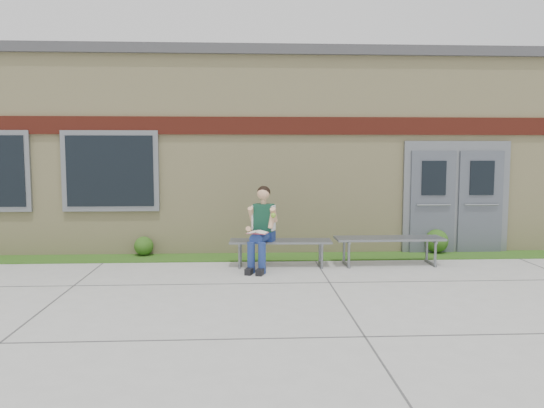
{
  "coord_description": "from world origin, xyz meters",
  "views": [
    {
      "loc": [
        -0.34,
        -7.7,
        2.05
      ],
      "look_at": [
        0.14,
        1.7,
        1.15
      ],
      "focal_mm": 35.0,
      "sensor_mm": 36.0,
      "label": 1
    }
  ],
  "objects": [
    {
      "name": "bench_right",
      "position": [
        2.3,
        1.79,
        0.4
      ],
      "size": [
        1.98,
        0.56,
        0.51
      ],
      "rotation": [
        0.0,
        0.0,
        0.01
      ],
      "color": "slate",
      "rests_on": "ground"
    },
    {
      "name": "grass_strip",
      "position": [
        0.0,
        2.6,
        0.01
      ],
      "size": [
        16.0,
        0.8,
        0.02
      ],
      "primitive_type": "cube",
      "color": "#204F15",
      "rests_on": "ground"
    },
    {
      "name": "shrub_east",
      "position": [
        3.58,
        2.85,
        0.26
      ],
      "size": [
        0.48,
        0.48,
        0.48
      ],
      "primitive_type": "sphere",
      "color": "#204F15",
      "rests_on": "grass_strip"
    },
    {
      "name": "shrub_mid",
      "position": [
        -2.36,
        2.85,
        0.21
      ],
      "size": [
        0.38,
        0.38,
        0.38
      ],
      "primitive_type": "sphere",
      "color": "#204F15",
      "rests_on": "grass_strip"
    },
    {
      "name": "ground",
      "position": [
        0.0,
        0.0,
        0.0
      ],
      "size": [
        80.0,
        80.0,
        0.0
      ],
      "primitive_type": "plane",
      "color": "#9E9E99",
      "rests_on": "ground"
    },
    {
      "name": "school_building",
      "position": [
        -0.0,
        5.99,
        2.1
      ],
      "size": [
        16.2,
        6.22,
        4.2
      ],
      "color": "beige",
      "rests_on": "ground"
    },
    {
      "name": "bench_left",
      "position": [
        0.3,
        1.79,
        0.37
      ],
      "size": [
        1.86,
        0.59,
        0.48
      ],
      "rotation": [
        0.0,
        0.0,
        -0.04
      ],
      "color": "slate",
      "rests_on": "ground"
    },
    {
      "name": "girl",
      "position": [
        -0.05,
        1.58,
        0.76
      ],
      "size": [
        0.61,
        0.95,
        1.47
      ],
      "rotation": [
        0.0,
        0.0,
        -0.32
      ],
      "color": "navy",
      "rests_on": "ground"
    }
  ]
}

